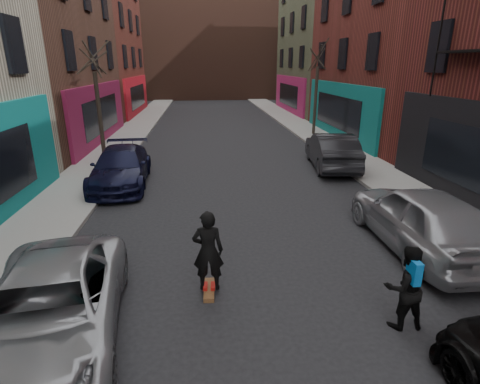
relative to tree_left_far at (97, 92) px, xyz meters
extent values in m
cube|color=gray|center=(-0.05, 12.00, -3.31)|extent=(2.50, 84.00, 0.13)
cube|color=gray|center=(12.45, 12.00, -3.31)|extent=(2.50, 84.00, 0.13)
cube|color=#47281E|center=(6.20, 38.00, 3.62)|extent=(40.00, 10.00, 14.00)
imported|color=#919299|center=(2.19, -13.13, -2.69)|extent=(2.89, 5.20, 1.38)
imported|color=black|center=(1.60, -3.95, -2.64)|extent=(2.31, 5.18, 1.47)
imported|color=#94969D|center=(10.38, -10.35, -2.53)|extent=(2.03, 5.02, 1.71)
imported|color=black|center=(10.80, -2.22, -2.56)|extent=(2.33, 5.13, 1.63)
cube|color=brown|center=(4.89, -11.83, -3.33)|extent=(0.26, 0.81, 0.10)
imported|color=black|center=(4.89, -11.83, -2.40)|extent=(0.66, 0.45, 1.75)
imported|color=black|center=(8.38, -13.26, -2.57)|extent=(0.79, 0.62, 1.61)
cube|color=#0C60B2|center=(8.38, -13.44, -2.14)|extent=(0.14, 0.30, 0.42)
camera|label=1|loc=(4.84, -18.71, 1.22)|focal=28.00mm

